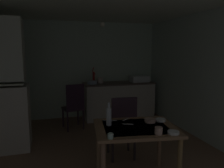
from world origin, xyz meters
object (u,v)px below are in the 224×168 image
at_px(mixing_bowl_counter, 92,82).
at_px(glass_bottle, 109,116).
at_px(serving_bowl_wide, 173,132).
at_px(sink_basin, 139,79).
at_px(hand_pump, 94,76).
at_px(chair_far_side, 122,127).
at_px(chair_by_counter, 74,106).
at_px(teacup_cream, 159,131).
at_px(dining_table, 135,134).

distance_m(mixing_bowl_counter, glass_bottle, 2.58).
bearing_deg(serving_bowl_wide, sink_basin, 73.79).
relative_size(hand_pump, chair_far_side, 0.40).
xyz_separation_m(sink_basin, serving_bowl_wide, (-0.90, -3.09, -0.21)).
height_order(chair_by_counter, glass_bottle, glass_bottle).
xyz_separation_m(sink_basin, glass_bottle, (-1.52, -2.61, -0.11)).
bearing_deg(mixing_bowl_counter, chair_far_side, -88.78).
height_order(sink_basin, teacup_cream, sink_basin).
relative_size(mixing_bowl_counter, dining_table, 0.21).
height_order(sink_basin, mixing_bowl_counter, sink_basin).
bearing_deg(serving_bowl_wide, teacup_cream, 171.42).
distance_m(mixing_bowl_counter, teacup_cream, 3.03).
height_order(hand_pump, dining_table, hand_pump).
bearing_deg(glass_bottle, chair_far_side, 54.28).
xyz_separation_m(mixing_bowl_counter, dining_table, (0.00, -2.70, -0.29)).
bearing_deg(teacup_cream, glass_bottle, 134.22).
distance_m(hand_pump, glass_bottle, 2.69).
distance_m(sink_basin, dining_table, 3.02).
bearing_deg(glass_bottle, teacup_cream, -45.78).
xyz_separation_m(hand_pump, chair_by_counter, (-0.56, -0.64, -0.53)).
height_order(mixing_bowl_counter, dining_table, mixing_bowl_counter).
bearing_deg(chair_by_counter, mixing_bowl_counter, 47.35).
bearing_deg(sink_basin, glass_bottle, -120.23).
height_order(dining_table, serving_bowl_wide, serving_bowl_wide).
bearing_deg(chair_far_side, sink_basin, 61.11).
height_order(chair_far_side, teacup_cream, chair_far_side).
height_order(sink_basin, serving_bowl_wide, sink_basin).
bearing_deg(serving_bowl_wide, chair_by_counter, 108.21).
bearing_deg(sink_basin, hand_pump, 177.77).
bearing_deg(chair_far_side, mixing_bowl_counter, 91.22).
xyz_separation_m(sink_basin, chair_by_counter, (-1.72, -0.60, -0.44)).
height_order(sink_basin, hand_pump, hand_pump).
bearing_deg(sink_basin, chair_far_side, -118.89).
distance_m(hand_pump, teacup_cream, 3.13).
bearing_deg(hand_pump, teacup_cream, -88.35).
xyz_separation_m(hand_pump, glass_bottle, (-0.36, -2.65, -0.20)).
xyz_separation_m(mixing_bowl_counter, serving_bowl_wide, (0.32, -3.04, -0.17)).
height_order(sink_basin, chair_far_side, sink_basin).
bearing_deg(chair_by_counter, hand_pump, 48.80).
xyz_separation_m(sink_basin, chair_far_side, (-1.17, -2.13, -0.44)).
relative_size(chair_far_side, chair_by_counter, 1.01).
relative_size(dining_table, chair_by_counter, 1.13).
relative_size(serving_bowl_wide, teacup_cream, 1.50).
xyz_separation_m(dining_table, chair_by_counter, (-0.51, 2.15, -0.12)).
height_order(hand_pump, serving_bowl_wide, hand_pump).
bearing_deg(hand_pump, dining_table, -91.14).
bearing_deg(dining_table, teacup_cream, -65.81).
height_order(serving_bowl_wide, glass_bottle, glass_bottle).
xyz_separation_m(dining_table, glass_bottle, (-0.30, 0.14, 0.22)).
bearing_deg(teacup_cream, mixing_bowl_counter, 92.80).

